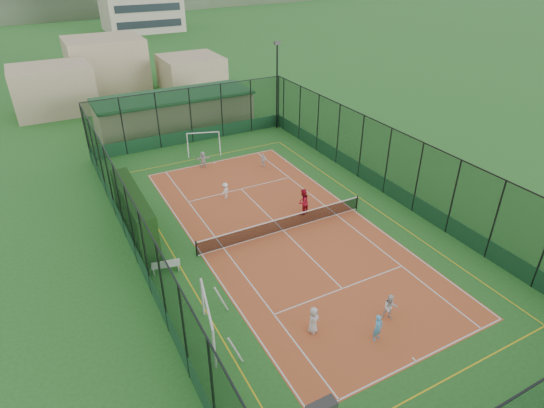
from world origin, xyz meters
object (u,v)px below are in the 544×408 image
Objects in this scene: floodlight_ne at (277,87)px; child_near_left at (313,320)px; child_near_right at (390,307)px; coach at (303,202)px; clubhouse at (175,110)px; child_near_mid at (378,328)px; child_far_right at (263,160)px; futsal_goal_far at (204,143)px; white_bench at (165,265)px; futsal_goal_near at (208,321)px; child_far_back at (203,159)px; child_far_left at (225,191)px.

child_near_left is (-11.62, -24.83, -3.41)m from floodlight_ne.
coach is (1.50, 10.46, 0.21)m from child_near_right.
clubhouse reaches higher than child_near_left.
child_near_mid is (2.34, -1.79, -0.01)m from child_near_left.
child_near_mid is at bearing -91.23° from clubhouse.
child_near_mid reaches higher than child_far_right.
clubhouse is 31.28m from child_near_right.
clubhouse is 10.77× the size of child_near_left.
futsal_goal_far reaches higher than child_near_mid.
child_near_mid is (-0.69, -32.02, -0.87)m from clubhouse.
child_near_mid is at bearing 51.06° from coach.
clubhouse is at bearing 82.55° from white_bench.
floodlight_ne is 10.47m from clubhouse.
coach is (5.20, 9.43, 0.22)m from child_near_left.
child_near_mid is at bearing -105.79° from futsal_goal_near.
clubhouse is 9.89× the size of white_bench.
futsal_goal_far is at bearing -99.82° from child_far_back.
floodlight_ne is 5.93× the size of child_near_mid.
child_near_mid is at bearing 106.31° from child_far_right.
floodlight_ne is at bearing 57.92° from white_bench.
floodlight_ne is at bearing -165.62° from child_far_left.
futsal_goal_far is at bearing -30.01° from child_far_right.
clubhouse is 12.95× the size of child_far_right.
child_near_left is 19.74m from child_far_back.
child_near_right is 1.18× the size of child_far_left.
child_near_left reaches higher than child_far_left.
floodlight_ne is 28.40m from child_near_mid.
white_bench is 1.10× the size of child_near_mid.
child_near_left is at bearing 98.05° from child_far_right.
child_near_left is 13.97m from child_far_left.
child_near_mid reaches higher than child_far_back.
clubhouse is at bearing 121.92° from child_near_right.
futsal_goal_near is 2.44× the size of child_near_right.
coach reaches higher than child_near_mid.
child_near_left is at bearing -100.03° from futsal_goal_near.
child_near_left reaches higher than child_far_right.
child_near_mid is at bearing -62.06° from child_near_left.
futsal_goal_near is at bearing 31.08° from child_far_left.
coach is (9.67, 7.61, -0.19)m from futsal_goal_near.
white_bench is at bearing 72.92° from child_far_back.
futsal_goal_near is 18.94m from child_far_back.
child_near_right is at bearing 107.05° from child_far_back.
white_bench is at bearing -133.69° from floodlight_ne.
futsal_goal_near is 2.95× the size of child_far_right.
child_far_right is (10.74, 15.51, -0.52)m from futsal_goal_near.
white_bench is at bearing 12.22° from child_far_left.
white_bench is at bearing 164.97° from child_near_right.
white_bench is at bearing -99.58° from futsal_goal_far.
futsal_goal_near reaches higher than child_near_left.
futsal_goal_near is at bearing -124.98° from floodlight_ne.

